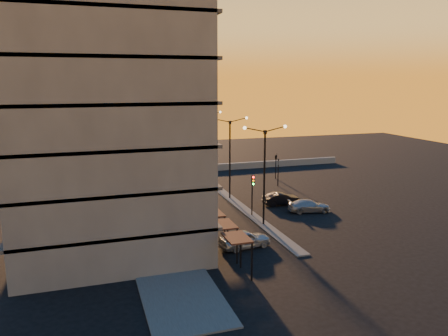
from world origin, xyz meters
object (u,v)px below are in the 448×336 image
Objects in this scene: traffic_light_main at (253,189)px; car_wagon at (309,206)px; car_hatchback at (245,239)px; streetlamp_mid at (230,151)px; car_sedan at (281,199)px.

traffic_light_main is 0.96× the size of car_wagon.
traffic_light_main is at bearing -34.39° from car_hatchback.
streetlamp_mid is at bearing -22.55° from car_hatchback.
car_hatchback is (-3.72, -14.76, -4.85)m from streetlamp_mid.
traffic_light_main reaches higher than car_sedan.
car_wagon is (6.27, -7.49, -4.95)m from streetlamp_mid.
car_hatchback is (-3.72, -7.63, -2.15)m from traffic_light_main.
car_hatchback is at bearing 137.20° from car_wagon.
streetlamp_mid is 2.24× the size of traffic_light_main.
car_sedan is 0.93× the size of car_wagon.
car_hatchback is at bearing -104.14° from streetlamp_mid.
traffic_light_main is (0.00, -7.13, -2.70)m from streetlamp_mid.
traffic_light_main is 1.03× the size of car_sedan.
car_sedan is at bearing 37.90° from car_wagon.
streetlamp_mid is at bearing 51.07° from car_wagon.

